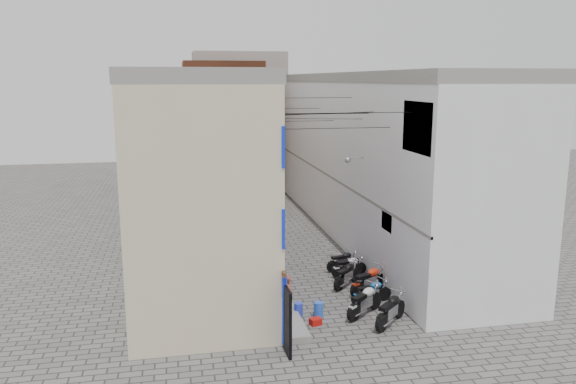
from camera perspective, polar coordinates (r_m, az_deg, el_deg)
ground at (r=19.80m, az=7.04°, el=-14.61°), size 90.00×90.00×0.00m
plinth at (r=31.26m, az=-4.12°, el=-4.48°), size 0.90×26.00×0.25m
building_left at (r=30.09m, az=-9.78°, el=3.28°), size 5.10×27.00×9.00m
building_right at (r=32.00m, az=8.41°, el=3.81°), size 5.94×26.00×9.00m
building_far_brick_left at (r=45.15m, az=-6.61°, el=6.66°), size 6.00×6.00×10.00m
building_far_brick_right at (r=47.89m, az=-0.79°, el=5.79°), size 5.00×6.00×8.00m
building_far_concrete at (r=51.27m, az=-4.96°, el=7.80°), size 8.00×5.00×11.00m
far_shopfront at (r=43.09m, az=-3.53°, el=1.39°), size 2.00×0.30×2.40m
overhead_wires at (r=25.21m, az=1.91°, el=7.90°), size 5.80×13.02×1.32m
motorcycle_a at (r=20.79m, az=10.41°, el=-11.54°), size 2.03×1.94×1.24m
motorcycle_b at (r=21.42m, az=7.83°, el=-10.75°), size 2.10×1.83×1.23m
motorcycle_c at (r=22.51m, az=8.51°, el=-9.90°), size 1.91×1.09×1.06m
motorcycle_d at (r=23.52m, az=8.27°, el=-8.71°), size 2.20×1.62×1.24m
motorcycle_e at (r=24.17m, az=6.02°, el=-8.21°), size 1.88×1.81×1.15m
motorcycle_f at (r=25.40m, az=6.24°, el=-7.40°), size 1.82×0.93×1.01m
motorcycle_g at (r=26.10m, az=5.64°, el=-6.86°), size 1.83×1.03×1.01m
person_a at (r=20.43m, az=-0.00°, el=-10.51°), size 0.51×0.65×1.56m
person_b at (r=22.22m, az=-1.17°, el=-8.41°), size 1.00×1.07×1.75m
water_jug_near at (r=21.26m, az=3.12°, el=-11.83°), size 0.36×0.36×0.55m
water_jug_far at (r=21.28m, az=1.06°, el=-11.85°), size 0.38×0.38×0.51m
red_crate at (r=20.66m, az=2.81°, el=-13.01°), size 0.47×0.40×0.25m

